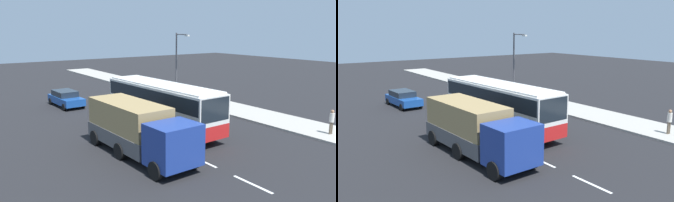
% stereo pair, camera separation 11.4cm
% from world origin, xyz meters
% --- Properties ---
extents(ground_plane, '(120.00, 120.00, 0.00)m').
position_xyz_m(ground_plane, '(0.00, 0.00, 0.00)').
color(ground_plane, black).
extents(sidewalk_curb, '(80.00, 4.00, 0.15)m').
position_xyz_m(sidewalk_curb, '(0.00, 8.07, 0.07)').
color(sidewalk_curb, '#A8A399').
rests_on(sidewalk_curb, ground_plane).
extents(lane_centreline, '(35.51, 0.16, 0.01)m').
position_xyz_m(lane_centreline, '(-1.16, -2.57, 0.00)').
color(lane_centreline, white).
rests_on(lane_centreline, ground_plane).
extents(coach_bus, '(10.91, 3.11, 3.41)m').
position_xyz_m(coach_bus, '(0.43, -0.91, 2.12)').
color(coach_bus, red).
rests_on(coach_bus, ground_plane).
extents(cargo_truck, '(8.51, 2.93, 3.00)m').
position_xyz_m(cargo_truck, '(4.03, -5.02, 1.64)').
color(cargo_truck, navy).
rests_on(cargo_truck, ground_plane).
extents(car_blue_saloon, '(4.76, 2.20, 1.50)m').
position_xyz_m(car_blue_saloon, '(-11.40, -3.93, 0.80)').
color(car_blue_saloon, '#194799').
rests_on(car_blue_saloon, ground_plane).
extents(pedestrian_near_curb, '(0.32, 0.32, 1.71)m').
position_xyz_m(pedestrian_near_curb, '(8.40, 7.71, 1.14)').
color(pedestrian_near_curb, brown).
rests_on(pedestrian_near_curb, sidewalk_curb).
extents(street_lamp, '(2.06, 0.24, 6.70)m').
position_xyz_m(street_lamp, '(-8.00, 6.76, 4.05)').
color(street_lamp, '#47474C').
rests_on(street_lamp, sidewalk_curb).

